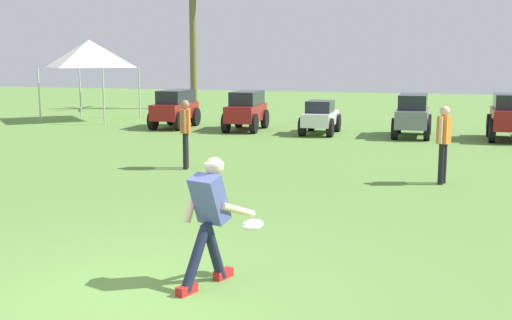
% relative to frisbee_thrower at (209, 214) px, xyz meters
% --- Properties ---
extents(ground_plane, '(80.00, 80.00, 0.00)m').
position_rel_frisbee_thrower_xyz_m(ground_plane, '(-0.65, -0.71, -0.80)').
color(ground_plane, '#5D883D').
extents(frisbee_thrower, '(0.68, 1.00, 1.43)m').
position_rel_frisbee_thrower_xyz_m(frisbee_thrower, '(0.00, 0.00, 0.00)').
color(frisbee_thrower, '#191E38').
rests_on(frisbee_thrower, ground_plane).
extents(frisbee_in_flight, '(0.29, 0.29, 0.08)m').
position_rel_frisbee_thrower_xyz_m(frisbee_in_flight, '(0.36, 0.45, -0.20)').
color(frisbee_in_flight, white).
extents(teammate_near_sideline, '(0.28, 0.49, 1.56)m').
position_rel_frisbee_thrower_xyz_m(teammate_near_sideline, '(2.31, 6.74, 0.14)').
color(teammate_near_sideline, black).
rests_on(teammate_near_sideline, ground_plane).
extents(teammate_midfield, '(0.29, 0.49, 1.56)m').
position_rel_frisbee_thrower_xyz_m(teammate_midfield, '(-3.30, 6.82, 0.14)').
color(teammate_midfield, black).
rests_on(teammate_midfield, ground_plane).
extents(parked_car_slot_a, '(1.26, 2.45, 1.34)m').
position_rel_frisbee_thrower_xyz_m(parked_car_slot_a, '(-7.11, 14.56, -0.08)').
color(parked_car_slot_a, maroon).
rests_on(parked_car_slot_a, ground_plane).
extents(parked_car_slot_b, '(1.31, 2.46, 1.34)m').
position_rel_frisbee_thrower_xyz_m(parked_car_slot_b, '(-4.43, 14.55, -0.08)').
color(parked_car_slot_b, maroon).
rests_on(parked_car_slot_b, ground_plane).
extents(parked_car_slot_c, '(1.15, 2.23, 1.10)m').
position_rel_frisbee_thrower_xyz_m(parked_car_slot_c, '(-1.76, 14.25, -0.24)').
color(parked_car_slot_c, silver).
rests_on(parked_car_slot_c, ground_plane).
extents(parked_car_slot_d, '(1.20, 2.42, 1.34)m').
position_rel_frisbee_thrower_xyz_m(parked_car_slot_d, '(1.17, 14.44, -0.08)').
color(parked_car_slot_d, slate).
rests_on(parked_car_slot_d, ground_plane).
extents(parked_car_slot_e, '(1.18, 2.36, 1.40)m').
position_rel_frisbee_thrower_xyz_m(parked_car_slot_e, '(4.02, 14.45, -0.06)').
color(parked_car_slot_e, maroon).
rests_on(parked_car_slot_e, ground_plane).
extents(palm_tree_far_left, '(3.43, 3.50, 6.02)m').
position_rel_frisbee_thrower_xyz_m(palm_tree_far_left, '(-9.77, 22.53, 2.88)').
color(palm_tree_far_left, brown).
rests_on(palm_tree_far_left, ground_plane).
extents(event_tent, '(2.96, 2.96, 3.17)m').
position_rel_frisbee_thrower_xyz_m(event_tent, '(-11.48, 16.08, 1.83)').
color(event_tent, '#B2B5BA').
rests_on(event_tent, ground_plane).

